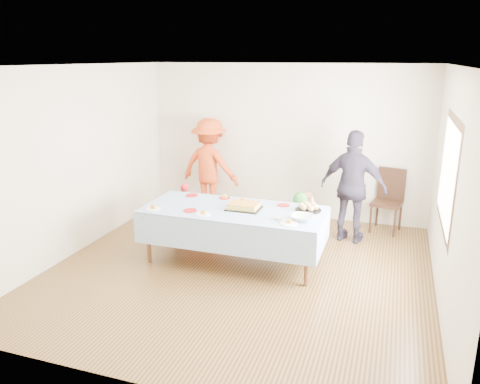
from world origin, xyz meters
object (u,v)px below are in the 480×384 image
Objects in this scene: party_table at (234,213)px; adult_left at (210,166)px; dining_chair at (389,196)px; birthday_cake at (244,206)px.

adult_left is (-1.16, 1.96, 0.15)m from party_table.
adult_left reaches higher than dining_chair.
party_table is 1.43× the size of adult_left.
birthday_cake reaches higher than party_table.
dining_chair reaches higher than birthday_cake.
adult_left is (-3.17, -0.05, 0.29)m from dining_chair.
dining_chair is at bearing 44.92° from party_table.
party_table is at bearing -162.27° from birthday_cake.
birthday_cake is (0.14, 0.04, 0.09)m from party_table.
party_table is 2.40× the size of dining_chair.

